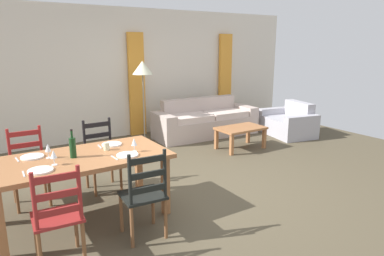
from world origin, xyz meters
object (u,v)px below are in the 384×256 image
(dining_table, at_px, (81,164))
(armchair_upholstered, at_px, (290,124))
(wine_glass_near_right, at_px, (134,142))
(coffee_table, at_px, (241,131))
(couch, at_px, (204,122))
(wine_glass_near_left, at_px, (54,155))
(standing_lamp, at_px, (143,73))
(dining_chair_far_left, at_px, (29,167))
(wine_bottle, at_px, (73,147))
(wine_glass_far_left, at_px, (48,148))
(dining_chair_far_right, at_px, (101,155))
(dining_chair_near_right, at_px, (144,194))
(coffee_cup_primary, at_px, (107,146))
(dining_chair_near_left, at_px, (58,216))

(dining_table, height_order, armchair_upholstered, dining_table)
(wine_glass_near_right, relative_size, coffee_table, 0.18)
(couch, bearing_deg, armchair_upholstered, -31.24)
(wine_glass_near_left, distance_m, standing_lamp, 3.56)
(dining_table, bearing_deg, wine_glass_near_right, -15.12)
(dining_chair_far_left, bearing_deg, wine_bottle, -64.11)
(wine_glass_far_left, bearing_deg, coffee_table, 16.05)
(wine_glass_near_left, xyz_separation_m, couch, (3.60, 2.52, -0.57))
(dining_table, xyz_separation_m, dining_chair_far_left, (-0.44, 0.77, -0.19))
(dining_chair_far_right, bearing_deg, dining_table, -121.79)
(dining_chair_near_right, relative_size, coffee_table, 1.07)
(dining_table, bearing_deg, wine_glass_far_left, 156.55)
(dining_chair_near_right, distance_m, dining_chair_far_left, 1.73)
(wine_bottle, bearing_deg, armchair_upholstered, 15.62)
(dining_chair_far_right, xyz_separation_m, armchair_upholstered, (4.45, 0.65, -0.23))
(dining_chair_far_right, xyz_separation_m, couch, (2.84, 1.63, -0.19))
(wine_glass_near_left, bearing_deg, wine_glass_far_left, 90.85)
(armchair_upholstered, bearing_deg, coffee_cup_primary, -163.90)
(wine_bottle, xyz_separation_m, coffee_cup_primary, (0.40, 0.07, -0.07))
(standing_lamp, bearing_deg, wine_glass_near_left, -129.74)
(couch, bearing_deg, dining_chair_far_left, -156.74)
(dining_table, height_order, dining_chair_near_right, dining_chair_near_right)
(wine_bottle, bearing_deg, coffee_cup_primary, 9.94)
(dining_chair_near_right, xyz_separation_m, standing_lamp, (1.53, 3.30, 0.93))
(wine_glass_near_left, height_order, wine_glass_far_left, same)
(dining_table, relative_size, wine_glass_near_right, 11.80)
(dining_table, relative_size, wine_glass_near_left, 11.80)
(standing_lamp, bearing_deg, dining_chair_near_right, -114.92)
(couch, bearing_deg, wine_glass_near_right, -137.08)
(dining_chair_far_left, xyz_separation_m, wine_glass_near_right, (1.02, -0.93, 0.38))
(dining_chair_near_right, relative_size, armchair_upholstered, 0.74)
(dining_table, distance_m, wine_glass_near_left, 0.38)
(dining_chair_far_left, bearing_deg, wine_glass_near_left, -81.09)
(dining_chair_near_right, height_order, armchair_upholstered, dining_chair_near_right)
(dining_chair_near_left, xyz_separation_m, wine_glass_far_left, (0.12, 0.87, 0.38))
(dining_chair_far_left, distance_m, standing_lamp, 3.13)
(wine_glass_near_left, relative_size, coffee_cup_primary, 1.79)
(coffee_table, bearing_deg, wine_glass_near_left, -160.07)
(dining_chair_far_left, height_order, couch, dining_chair_far_left)
(wine_glass_far_left, xyz_separation_m, coffee_table, (3.61, 1.04, -0.51))
(wine_glass_near_right, xyz_separation_m, coffee_cup_primary, (-0.25, 0.23, -0.07))
(coffee_table, bearing_deg, dining_chair_far_right, -171.74)
(dining_chair_far_left, distance_m, wine_bottle, 0.93)
(dining_chair_near_right, relative_size, standing_lamp, 0.59)
(dining_chair_far_left, relative_size, wine_glass_near_left, 5.96)
(dining_chair_far_left, bearing_deg, standing_lamp, 36.87)
(dining_chair_near_left, height_order, wine_bottle, wine_bottle)
(couch, bearing_deg, dining_chair_near_right, -132.82)
(wine_glass_far_left, height_order, armchair_upholstered, wine_glass_far_left)
(standing_lamp, bearing_deg, wine_glass_far_left, -132.76)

